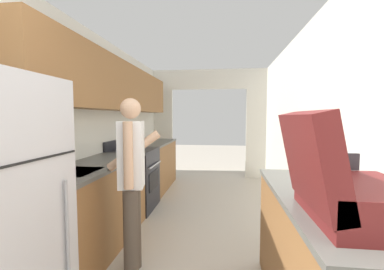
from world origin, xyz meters
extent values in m
cube|color=silver|center=(-1.34, 2.08, 1.25)|extent=(0.06, 7.75, 2.50)
cube|color=brown|center=(-1.15, 3.01, 1.84)|extent=(0.32, 4.02, 0.68)
cube|color=silver|center=(1.34, 2.08, 1.25)|extent=(0.06, 7.75, 2.50)
cube|color=silver|center=(-1.19, 5.38, 1.02)|extent=(0.65, 0.06, 2.05)
cube|color=silver|center=(1.19, 5.38, 1.02)|extent=(0.65, 0.06, 2.05)
cube|color=silver|center=(0.00, 5.38, 2.27)|extent=(3.03, 0.06, 0.45)
cube|color=brown|center=(-1.01, 1.87, 0.44)|extent=(0.60, 1.74, 0.88)
cube|color=#565651|center=(-1.01, 1.87, 0.90)|extent=(0.62, 1.75, 0.03)
cube|color=brown|center=(-1.01, 4.26, 0.44)|extent=(0.60, 1.52, 0.88)
cube|color=#565651|center=(-1.01, 4.26, 0.90)|extent=(0.62, 1.54, 0.03)
cube|color=#9EA3A8|center=(-1.01, 1.54, 0.92)|extent=(0.42, 0.44, 0.00)
cube|color=brown|center=(1.01, 1.05, 0.44)|extent=(0.60, 1.57, 0.88)
cube|color=#565651|center=(1.01, 1.05, 0.90)|extent=(0.62, 1.60, 0.03)
cube|color=black|center=(-0.63, 0.59, 1.19)|extent=(0.01, 0.75, 0.01)
cylinder|color=#99999E|center=(-0.62, 0.84, 0.69)|extent=(0.02, 0.02, 0.66)
cube|color=black|center=(-1.00, 3.12, 0.46)|extent=(0.62, 0.75, 0.92)
cube|color=black|center=(-0.69, 3.12, 0.46)|extent=(0.01, 0.51, 0.28)
cylinder|color=#B7B7BC|center=(-0.67, 3.12, 0.69)|extent=(0.02, 0.60, 0.02)
cube|color=black|center=(-1.29, 3.12, 0.99)|extent=(0.04, 0.75, 0.14)
cylinder|color=#232328|center=(-0.88, 2.95, 0.91)|extent=(0.16, 0.16, 0.01)
cylinder|color=#232328|center=(-0.88, 3.28, 0.91)|extent=(0.16, 0.16, 0.01)
cylinder|color=#232328|center=(-1.13, 2.95, 0.91)|extent=(0.16, 0.16, 0.01)
cylinder|color=#232328|center=(-1.13, 3.28, 0.91)|extent=(0.16, 0.16, 0.01)
cylinder|color=#4C4238|center=(-0.44, 1.46, 0.39)|extent=(0.15, 0.15, 0.79)
cylinder|color=#4C4238|center=(-0.47, 1.63, 0.39)|extent=(0.15, 0.15, 0.79)
cube|color=white|center=(-0.45, 1.54, 1.08)|extent=(0.25, 0.25, 0.59)
cylinder|color=#DBAD89|center=(-0.43, 1.40, 1.10)|extent=(0.09, 0.09, 0.56)
cylinder|color=#DBAD89|center=(-0.48, 1.69, 1.10)|extent=(0.51, 0.17, 0.39)
sphere|color=#DBAD89|center=(-0.45, 1.54, 1.49)|extent=(0.18, 0.18, 0.18)
cube|color=#5B1919|center=(1.01, 0.68, 1.01)|extent=(0.45, 0.59, 0.18)
cube|color=#5B1919|center=(0.78, 0.68, 1.21)|extent=(0.19, 0.59, 0.47)
cube|color=#2D2D33|center=(1.01, 0.99, 1.15)|extent=(0.27, 0.02, 0.10)
cube|color=white|center=(0.99, 1.16, 0.93)|extent=(0.17, 0.25, 0.03)
cube|color=#C67028|center=(0.99, 1.14, 0.96)|extent=(0.21, 0.28, 0.03)
cube|color=red|center=(1.01, 1.16, 0.99)|extent=(0.22, 0.26, 0.03)
cube|color=#2D4C99|center=(1.01, 1.16, 1.02)|extent=(0.23, 0.30, 0.03)
camera|label=1|loc=(0.36, -0.62, 1.42)|focal=24.00mm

